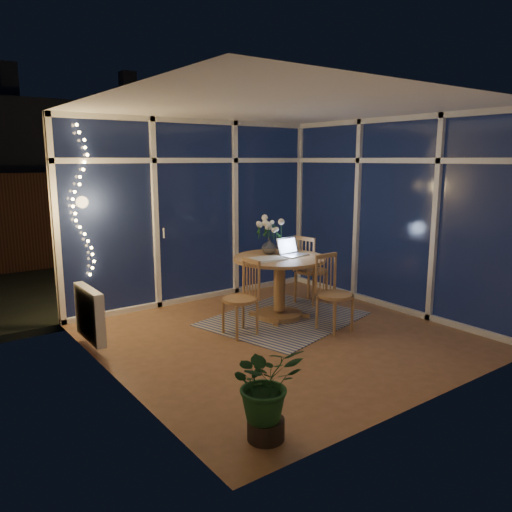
% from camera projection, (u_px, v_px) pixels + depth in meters
% --- Properties ---
extents(floor, '(4.00, 4.00, 0.00)m').
position_uv_depth(floor, '(281.00, 336.00, 5.88)').
color(floor, brown).
rests_on(floor, ground).
extents(ceiling, '(4.00, 4.00, 0.00)m').
position_uv_depth(ceiling, '(283.00, 107.00, 5.38)').
color(ceiling, white).
rests_on(ceiling, wall_back).
extents(wall_back, '(4.00, 0.04, 2.60)m').
position_uv_depth(wall_back, '(195.00, 212.00, 7.21)').
color(wall_back, silver).
rests_on(wall_back, floor).
extents(wall_front, '(4.00, 0.04, 2.60)m').
position_uv_depth(wall_front, '(437.00, 253.00, 4.04)').
color(wall_front, silver).
rests_on(wall_front, floor).
extents(wall_left, '(0.04, 4.00, 2.60)m').
position_uv_depth(wall_left, '(109.00, 244.00, 4.47)').
color(wall_left, silver).
rests_on(wall_left, floor).
extents(wall_right, '(0.04, 4.00, 2.60)m').
position_uv_depth(wall_right, '(396.00, 215.00, 6.78)').
color(wall_right, silver).
rests_on(wall_right, floor).
extents(window_wall_back, '(4.00, 0.10, 2.60)m').
position_uv_depth(window_wall_back, '(196.00, 212.00, 7.18)').
color(window_wall_back, white).
rests_on(window_wall_back, floor).
extents(window_wall_right, '(0.10, 4.00, 2.60)m').
position_uv_depth(window_wall_right, '(394.00, 215.00, 6.76)').
color(window_wall_right, white).
rests_on(window_wall_right, floor).
extents(radiator, '(0.10, 0.70, 0.58)m').
position_uv_depth(radiator, '(89.00, 314.00, 5.39)').
color(radiator, silver).
rests_on(radiator, wall_left).
extents(fairy_lights, '(0.24, 0.10, 1.85)m').
position_uv_depth(fairy_lights, '(82.00, 202.00, 6.12)').
color(fairy_lights, '#FFC166').
rests_on(fairy_lights, window_wall_back).
extents(garden_patio, '(12.00, 6.00, 0.10)m').
position_uv_depth(garden_patio, '(146.00, 264.00, 10.14)').
color(garden_patio, black).
rests_on(garden_patio, ground).
extents(garden_fence, '(11.00, 0.08, 1.80)m').
position_uv_depth(garden_fence, '(111.00, 217.00, 10.07)').
color(garden_fence, '#351B13').
rests_on(garden_fence, ground).
extents(neighbour_roof, '(7.00, 3.00, 2.20)m').
position_uv_depth(neighbour_roof, '(76.00, 153.00, 12.37)').
color(neighbour_roof, '#2E3138').
rests_on(neighbour_roof, ground).
extents(garden_shrubs, '(0.90, 0.90, 0.90)m').
position_uv_depth(garden_shrubs, '(110.00, 260.00, 8.03)').
color(garden_shrubs, black).
rests_on(garden_shrubs, ground).
extents(rug, '(2.22, 1.95, 0.01)m').
position_uv_depth(rug, '(284.00, 319.00, 6.48)').
color(rug, beige).
rests_on(rug, floor).
extents(dining_table, '(1.45, 1.45, 0.81)m').
position_uv_depth(dining_table, '(279.00, 287.00, 6.48)').
color(dining_table, '#A27849').
rests_on(dining_table, floor).
extents(chair_left, '(0.43, 0.43, 0.91)m').
position_uv_depth(chair_left, '(240.00, 298.00, 5.82)').
color(chair_left, '#A27849').
rests_on(chair_left, floor).
extents(chair_right, '(0.55, 0.55, 1.01)m').
position_uv_depth(chair_right, '(311.00, 269.00, 7.12)').
color(chair_right, '#A27849').
rests_on(chair_right, floor).
extents(chair_front, '(0.44, 0.44, 0.94)m').
position_uv_depth(chair_front, '(335.00, 293.00, 5.96)').
color(chair_front, '#A27849').
rests_on(chair_front, floor).
extents(laptop, '(0.38, 0.33, 0.25)m').
position_uv_depth(laptop, '(294.00, 246.00, 6.46)').
color(laptop, silver).
rests_on(laptop, dining_table).
extents(flower_vase, '(0.25, 0.25, 0.21)m').
position_uv_depth(flower_vase, '(269.00, 246.00, 6.59)').
color(flower_vase, silver).
rests_on(flower_vase, dining_table).
extents(bowl, '(0.19, 0.19, 0.04)m').
position_uv_depth(bowl, '(288.00, 252.00, 6.66)').
color(bowl, silver).
rests_on(bowl, dining_table).
extents(newspapers, '(0.47, 0.39, 0.01)m').
position_uv_depth(newspapers, '(267.00, 259.00, 6.22)').
color(newspapers, beige).
rests_on(newspapers, dining_table).
extents(phone, '(0.11, 0.08, 0.01)m').
position_uv_depth(phone, '(289.00, 257.00, 6.39)').
color(phone, black).
rests_on(phone, dining_table).
extents(potted_plant, '(0.65, 0.60, 0.76)m').
position_uv_depth(potted_plant, '(266.00, 391.00, 3.64)').
color(potted_plant, '#17421E').
rests_on(potted_plant, floor).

